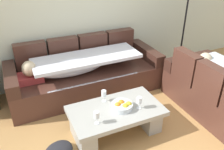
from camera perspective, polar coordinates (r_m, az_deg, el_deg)
The scene contains 9 objects.
ground_plane at distance 3.11m, azimuth 8.64°, elevation -17.44°, with size 14.00×14.00×0.00m, color #B3834A.
back_wall at distance 4.20m, azimuth -6.30°, elevation 16.52°, with size 9.00×0.10×2.70m, color silver.
couch_along_wall at distance 4.00m, azimuth -6.84°, elevation 0.19°, with size 2.49×0.92×0.88m.
coffee_table at distance 3.17m, azimuth 0.93°, elevation -10.19°, with size 1.20×0.68×0.38m.
fruit_bowl at distance 3.07m, azimuth 2.49°, elevation -7.38°, with size 0.28×0.28×0.10m.
wine_glass_near_left at distance 2.79m, azimuth -3.74°, elevation -9.67°, with size 0.07×0.07×0.17m.
wine_glass_near_right at distance 3.04m, azimuth 6.55°, elevation -6.16°, with size 0.07×0.07×0.17m.
wine_glass_far_back at distance 3.16m, azimuth -1.98°, elevation -4.55°, with size 0.07×0.07×0.17m.
floor_lamp at distance 4.69m, azimuth 17.25°, elevation 13.80°, with size 0.33×0.31×1.95m.
Camera 1 is at (-1.28, -1.75, 2.23)m, focal length 38.01 mm.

